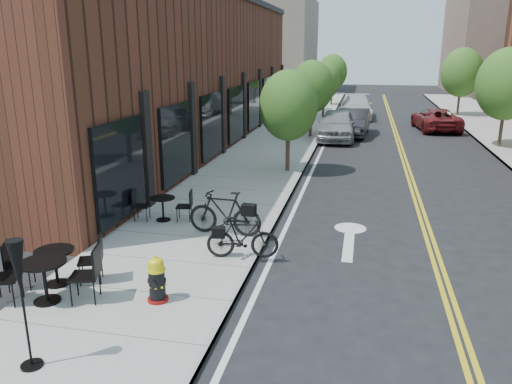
# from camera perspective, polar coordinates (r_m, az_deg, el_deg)

# --- Properties ---
(ground) EXTENTS (120.00, 120.00, 0.00)m
(ground) POSITION_cam_1_polar(r_m,az_deg,el_deg) (10.88, -0.59, -9.24)
(ground) COLOR black
(ground) RESTS_ON ground
(sidewalk_near) EXTENTS (4.00, 70.00, 0.12)m
(sidewalk_near) POSITION_cam_1_polar(r_m,az_deg,el_deg) (20.55, 0.16, 3.17)
(sidewalk_near) COLOR #9E9B93
(sidewalk_near) RESTS_ON ground
(building_near) EXTENTS (5.00, 28.00, 7.00)m
(building_near) POSITION_cam_1_polar(r_m,az_deg,el_deg) (25.16, -8.20, 13.31)
(building_near) COLOR #462416
(building_near) RESTS_ON ground
(bg_building_left) EXTENTS (8.00, 14.00, 10.00)m
(bg_building_left) POSITION_cam_1_polar(r_m,az_deg,el_deg) (58.48, 2.31, 16.42)
(bg_building_left) COLOR #726656
(bg_building_left) RESTS_ON ground
(bg_building_right) EXTENTS (10.00, 16.00, 12.00)m
(bg_building_right) POSITION_cam_1_polar(r_m,az_deg,el_deg) (61.18, 26.36, 15.76)
(bg_building_right) COLOR brown
(bg_building_right) RESTS_ON ground
(tree_near_a) EXTENTS (2.20, 2.20, 3.81)m
(tree_near_a) POSITION_cam_1_polar(r_m,az_deg,el_deg) (18.91, 3.73, 9.83)
(tree_near_a) COLOR #382B1E
(tree_near_a) RESTS_ON sidewalk_near
(tree_near_b) EXTENTS (2.30, 2.30, 3.98)m
(tree_near_b) POSITION_cam_1_polar(r_m,az_deg,el_deg) (26.80, 6.37, 11.85)
(tree_near_b) COLOR #382B1E
(tree_near_b) RESTS_ON sidewalk_near
(tree_near_c) EXTENTS (2.10, 2.10, 3.67)m
(tree_near_c) POSITION_cam_1_polar(r_m,az_deg,el_deg) (34.76, 7.80, 12.44)
(tree_near_c) COLOR #382B1E
(tree_near_c) RESTS_ON sidewalk_near
(tree_near_d) EXTENTS (2.40, 2.40, 4.11)m
(tree_near_d) POSITION_cam_1_polar(r_m,az_deg,el_deg) (42.72, 8.73, 13.41)
(tree_near_d) COLOR #382B1E
(tree_near_d) RESTS_ON sidewalk_near
(tree_far_b) EXTENTS (2.80, 2.80, 4.62)m
(tree_far_b) POSITION_cam_1_polar(r_m,az_deg,el_deg) (26.42, 26.78, 10.95)
(tree_far_b) COLOR #382B1E
(tree_far_b) RESTS_ON sidewalk_far
(tree_far_c) EXTENTS (2.80, 2.80, 4.62)m
(tree_far_c) POSITION_cam_1_polar(r_m,az_deg,el_deg) (38.16, 22.47, 12.51)
(tree_far_c) COLOR #382B1E
(tree_far_c) RESTS_ON sidewalk_far
(fire_hydrant) EXTENTS (0.46, 0.46, 0.90)m
(fire_hydrant) POSITION_cam_1_polar(r_m,az_deg,el_deg) (9.52, -11.27, -9.81)
(fire_hydrant) COLOR maroon
(fire_hydrant) RESTS_ON sidewalk_near
(bicycle_left) EXTENTS (1.92, 0.64, 1.14)m
(bicycle_left) POSITION_cam_1_polar(r_m,az_deg,el_deg) (12.52, -3.59, -2.40)
(bicycle_left) COLOR black
(bicycle_left) RESTS_ON sidewalk_near
(bicycle_right) EXTENTS (1.67, 0.74, 0.97)m
(bicycle_right) POSITION_cam_1_polar(r_m,az_deg,el_deg) (11.15, -1.55, -5.21)
(bicycle_right) COLOR black
(bicycle_right) RESTS_ON sidewalk_near
(bistro_set_a) EXTENTS (1.80, 1.12, 0.96)m
(bistro_set_a) POSITION_cam_1_polar(r_m,az_deg,el_deg) (10.69, -21.95, -7.43)
(bistro_set_a) COLOR black
(bistro_set_a) RESTS_ON sidewalk_near
(bistro_set_b) EXTENTS (2.00, 1.04, 1.05)m
(bistro_set_b) POSITION_cam_1_polar(r_m,az_deg,el_deg) (10.05, -23.04, -8.78)
(bistro_set_b) COLOR black
(bistro_set_b) RESTS_ON sidewalk_near
(bistro_set_c) EXTENTS (1.61, 0.79, 0.85)m
(bistro_set_c) POSITION_cam_1_polar(r_m,az_deg,el_deg) (13.80, -10.61, -1.51)
(bistro_set_c) COLOR black
(bistro_set_c) RESTS_ON sidewalk_near
(patio_umbrella) EXTENTS (0.32, 0.32, 2.00)m
(patio_umbrella) POSITION_cam_1_polar(r_m,az_deg,el_deg) (7.84, -25.42, -8.84)
(patio_umbrella) COLOR black
(patio_umbrella) RESTS_ON sidewalk_near
(parked_car_a) EXTENTS (1.91, 4.70, 1.60)m
(parked_car_a) POSITION_cam_1_polar(r_m,az_deg,el_deg) (26.74, 9.22, 7.60)
(parked_car_a) COLOR #919498
(parked_car_a) RESTS_ON ground
(parked_car_b) EXTENTS (1.85, 4.52, 1.46)m
(parked_car_b) POSITION_cam_1_polar(r_m,az_deg,el_deg) (28.29, 11.03, 7.82)
(parked_car_b) COLOR black
(parked_car_b) RESTS_ON ground
(parked_car_c) EXTENTS (2.26, 5.34, 1.54)m
(parked_car_c) POSITION_cam_1_polar(r_m,az_deg,el_deg) (35.55, 11.38, 9.51)
(parked_car_c) COLOR silver
(parked_car_c) RESTS_ON ground
(parked_car_far) EXTENTS (2.71, 4.91, 1.30)m
(parked_car_far) POSITION_cam_1_polar(r_m,az_deg,el_deg) (31.42, 19.85, 7.83)
(parked_car_far) COLOR maroon
(parked_car_far) RESTS_ON ground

